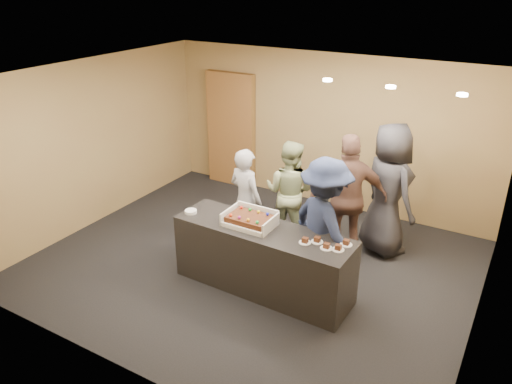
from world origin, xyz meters
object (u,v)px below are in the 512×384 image
Objects in this scene: plate_stack at (191,211)px; person_sage_man at (289,192)px; serving_counter at (263,259)px; person_brown_extra at (348,198)px; person_navy_man at (324,226)px; storage_cabinet at (231,130)px; person_server_grey at (246,200)px; cake_box at (251,221)px; sheet_cake at (250,218)px; person_dark_suit at (388,190)px.

plate_stack is 1.67m from person_sage_man.
serving_counter is 1.26× the size of person_brown_extra.
person_brown_extra is (0.64, 1.33, 0.50)m from serving_counter.
person_navy_man is 0.96× the size of person_brown_extra.
storage_cabinet is (-2.33, 2.86, 0.65)m from serving_counter.
person_sage_man is (2.01, -1.47, -0.29)m from storage_cabinet.
person_navy_man is (0.65, 0.45, 0.47)m from serving_counter.
cake_box is at bearing 137.53° from person_server_grey.
sheet_cake is 0.29× the size of person_brown_extra.
person_dark_suit is at bearing -17.37° from storage_cabinet.
serving_counter is 1.56m from person_brown_extra.
cake_box is 0.34× the size of person_brown_extra.
storage_cabinet is at bearing -7.73° from person_navy_man.
serving_counter is 0.53m from cake_box.
sheet_cake is 2.20m from person_dark_suit.
serving_counter is 1.17m from person_server_grey.
storage_cabinet is 3.57m from person_dark_suit.
person_navy_man is at bearing 36.22° from serving_counter.
person_brown_extra reaches higher than sheet_cake.
sheet_cake is 3.35× the size of plate_stack.
person_sage_man is at bearing 53.03° from person_dark_suit.
serving_counter is 1.20× the size of person_dark_suit.
person_dark_suit is (0.42, 1.35, 0.09)m from person_navy_man.
person_brown_extra is (1.72, 1.43, 0.03)m from plate_stack.
person_brown_extra is at bearing 57.24° from cake_box.
cake_box reaches higher than plate_stack.
person_sage_man is at bearing 104.80° from serving_counter.
storage_cabinet is at bearing 130.83° from serving_counter.
storage_cabinet reaches higher than person_sage_man.
person_sage_man is at bearing -12.65° from person_navy_man.
person_navy_man is (0.98, -0.94, 0.10)m from person_sage_man.
person_server_grey is at bearing 134.66° from serving_counter.
sheet_cake is at bearing -90.87° from cake_box.
cake_box is (2.13, -2.84, -0.16)m from storage_cabinet.
person_brown_extra is 0.64m from person_dark_suit.
person_navy_man reaches higher than cake_box.
person_brown_extra is at bearing -27.22° from storage_cabinet.
serving_counter is 3.74× the size of cake_box.
storage_cabinet is at bearing -40.31° from person_sage_man.
person_navy_man is at bearing 132.10° from person_sage_man.
sheet_cake is (-0.20, 0.00, 0.55)m from serving_counter.
plate_stack is 1.82m from person_navy_man.
person_sage_man is 1.36m from person_navy_man.
person_server_grey is (-0.76, 0.81, 0.35)m from serving_counter.
storage_cabinet reaches higher than sheet_cake.
person_sage_man is 0.89× the size of person_navy_man.
sheet_cake is at bearing 136.72° from person_server_grey.
storage_cabinet is 2.51m from person_sage_man.
serving_counter is 3.75m from storage_cabinet.
plate_stack is at bearing 82.94° from person_server_grey.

